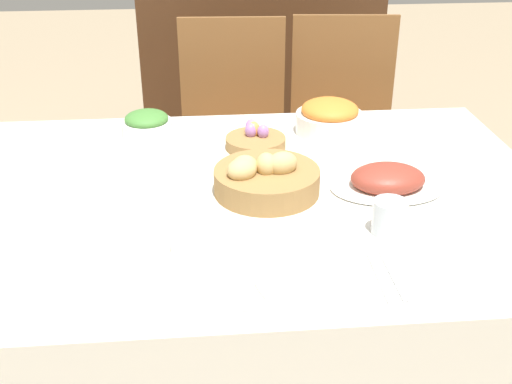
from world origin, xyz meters
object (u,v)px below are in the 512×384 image
fork (242,284)px  chair_far_right (343,133)px  ham_platter (388,181)px  chair_far_center (233,136)px  knife (379,277)px  drinking_cup (389,217)px  butter_dish (195,238)px  egg_basket (255,140)px  green_salad_bowl (147,124)px  spoon (393,276)px  bread_basket (265,178)px  sideboard (259,78)px  carrot_bowl (329,117)px  dinner_plate (311,279)px

fork → chair_far_right: bearing=69.6°
chair_far_right → ham_platter: chair_far_right is taller
chair_far_center → knife: bearing=-76.8°
drinking_cup → butter_dish: (-0.45, -0.01, -0.03)m
fork → drinking_cup: 0.40m
egg_basket → green_salad_bowl: (-0.33, 0.12, 0.01)m
knife → spoon: bearing=0.5°
drinking_cup → butter_dish: bearing=-178.5°
bread_basket → sideboard: bearing=85.2°
bread_basket → spoon: bearing=-60.7°
bread_basket → carrot_bowl: bearing=58.4°
green_salad_bowl → drinking_cup: (0.59, -0.65, 0.00)m
carrot_bowl → drinking_cup: size_ratio=2.57×
chair_far_right → green_salad_bowl: chair_far_right is taller
chair_far_center → egg_basket: chair_far_center is taller
chair_far_right → dinner_plate: bearing=-100.2°
chair_far_right → butter_dish: chair_far_right is taller
chair_far_right → drinking_cup: bearing=-92.3°
carrot_bowl → dinner_plate: size_ratio=0.91×
chair_far_center → egg_basket: size_ratio=5.31×
carrot_bowl → egg_basket: bearing=-157.8°
chair_far_center → egg_basket: bearing=-83.5°
butter_dish → knife: bearing=-23.4°
chair_far_center → bread_basket: (0.03, -0.91, 0.25)m
egg_basket → carrot_bowl: bearing=22.2°
bread_basket → spoon: bread_basket is taller
ham_platter → fork: ham_platter is taller
green_salad_bowl → spoon: green_salad_bowl is taller
knife → sideboard: bearing=91.9°
ham_platter → knife: (-0.13, -0.40, -0.02)m
green_salad_bowl → fork: 0.86m
bread_basket → drinking_cup: size_ratio=3.33×
egg_basket → butter_dish: size_ratio=1.70×
bread_basket → drinking_cup: bread_basket is taller
spoon → butter_dish: bearing=157.6°
dinner_plate → spoon: bearing=0.0°
chair_far_right → egg_basket: (-0.41, -0.61, 0.24)m
butter_dish → drinking_cup: bearing=1.5°
green_salad_bowl → chair_far_right: bearing=33.4°
carrot_bowl → butter_dish: bearing=-123.9°
carrot_bowl → fork: carrot_bowl is taller
dinner_plate → fork: 0.14m
sideboard → carrot_bowl: 1.36m
ham_platter → butter_dish: ham_platter is taller
carrot_bowl → knife: (-0.05, -0.80, -0.05)m
bread_basket → dinner_plate: bread_basket is taller
dinner_plate → drinking_cup: 0.28m
chair_far_center → carrot_bowl: chair_far_center is taller
chair_far_center → spoon: bearing=-75.5°
bread_basket → ham_platter: (0.32, -0.01, -0.02)m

